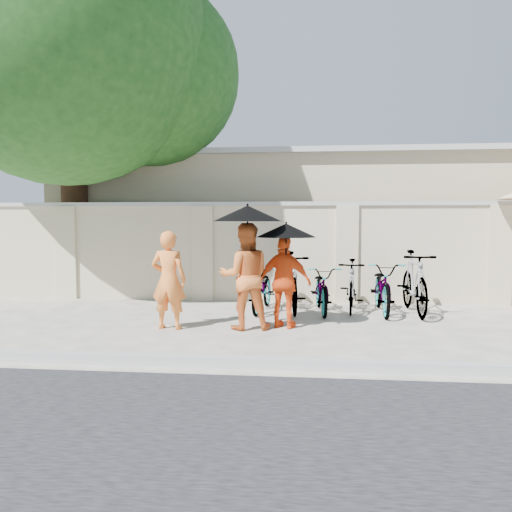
# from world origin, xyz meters

# --- Properties ---
(ground) EXTENTS (80.00, 80.00, 0.00)m
(ground) POSITION_xyz_m (0.00, 0.00, 0.00)
(ground) COLOR beige
(kerb) EXTENTS (40.00, 0.16, 0.12)m
(kerb) POSITION_xyz_m (0.00, -1.70, 0.06)
(kerb) COLOR #A2A2A2
(kerb) RESTS_ON ground
(compound_wall) EXTENTS (20.00, 0.30, 2.00)m
(compound_wall) POSITION_xyz_m (1.00, 3.20, 1.00)
(compound_wall) COLOR beige
(compound_wall) RESTS_ON ground
(building_behind) EXTENTS (14.00, 6.00, 3.20)m
(building_behind) POSITION_xyz_m (2.00, 7.00, 1.60)
(building_behind) COLOR #BBAC8A
(building_behind) RESTS_ON ground
(shade_tree) EXTENTS (6.70, 6.20, 8.20)m
(shade_tree) POSITION_xyz_m (-3.66, 2.97, 5.10)
(shade_tree) COLOR #482817
(shade_tree) RESTS_ON ground
(monk_left) EXTENTS (0.59, 0.41, 1.53)m
(monk_left) POSITION_xyz_m (-0.95, 0.26, 0.77)
(monk_left) COLOR orange
(monk_left) RESTS_ON ground
(monk_center) EXTENTS (0.91, 0.77, 1.65)m
(monk_center) POSITION_xyz_m (0.23, 0.37, 0.83)
(monk_center) COLOR orange
(monk_center) RESTS_ON ground
(parasol_center) EXTENTS (1.06, 1.06, 0.98)m
(parasol_center) POSITION_xyz_m (0.28, 0.29, 1.80)
(parasol_center) COLOR black
(parasol_center) RESTS_ON ground
(monk_right) EXTENTS (0.92, 0.60, 1.45)m
(monk_right) POSITION_xyz_m (0.84, 0.50, 0.72)
(monk_right) COLOR #F84F16
(monk_right) RESTS_ON ground
(parasol_right) EXTENTS (0.93, 0.93, 0.82)m
(parasol_right) POSITION_xyz_m (0.86, 0.42, 1.54)
(parasol_right) COLOR black
(parasol_right) RESTS_ON ground
(bike_0) EXTENTS (0.73, 1.69, 0.86)m
(bike_0) POSITION_xyz_m (0.36, 1.95, 0.43)
(bike_0) COLOR #A5A5AD
(bike_0) RESTS_ON ground
(bike_1) EXTENTS (0.72, 1.89, 1.11)m
(bike_1) POSITION_xyz_m (0.91, 1.94, 0.56)
(bike_1) COLOR #A5A5AD
(bike_1) RESTS_ON ground
(bike_2) EXTENTS (0.70, 1.69, 0.87)m
(bike_2) POSITION_xyz_m (1.47, 1.89, 0.43)
(bike_2) COLOR #A5A5AD
(bike_2) RESTS_ON ground
(bike_3) EXTENTS (0.63, 1.66, 0.97)m
(bike_3) POSITION_xyz_m (2.02, 2.06, 0.49)
(bike_3) COLOR #A5A5AD
(bike_3) RESTS_ON ground
(bike_4) EXTENTS (0.67, 1.82, 0.95)m
(bike_4) POSITION_xyz_m (2.57, 1.94, 0.47)
(bike_4) COLOR #A5A5AD
(bike_4) RESTS_ON ground
(bike_5) EXTENTS (0.56, 1.92, 1.15)m
(bike_5) POSITION_xyz_m (3.12, 1.92, 0.58)
(bike_5) COLOR #A5A5AD
(bike_5) RESTS_ON ground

